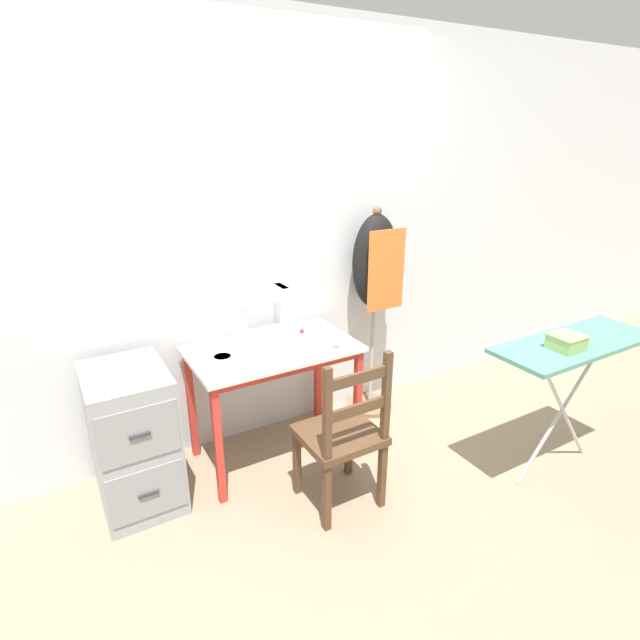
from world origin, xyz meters
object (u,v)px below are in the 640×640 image
at_px(fabric_bowl, 223,360).
at_px(thread_spool_near_machine, 302,331).
at_px(sewing_machine, 269,314).
at_px(filing_cabinet, 134,438).
at_px(storage_box, 566,342).
at_px(ironing_board, 574,349).
at_px(scissors, 341,346).
at_px(dress_form, 375,272).
at_px(wooden_chair, 342,436).

height_order(fabric_bowl, thread_spool_near_machine, fabric_bowl).
bearing_deg(fabric_bowl, sewing_machine, 30.78).
bearing_deg(thread_spool_near_machine, sewing_machine, 168.03).
bearing_deg(fabric_bowl, filing_cabinet, 170.79).
relative_size(sewing_machine, storage_box, 2.29).
bearing_deg(filing_cabinet, storage_box, -25.97).
bearing_deg(filing_cabinet, ironing_board, -23.57).
distance_m(fabric_bowl, ironing_board, 1.92).
distance_m(scissors, thread_spool_near_machine, 0.31).
distance_m(thread_spool_near_machine, dress_form, 0.66).
bearing_deg(filing_cabinet, sewing_machine, 9.51).
bearing_deg(fabric_bowl, thread_spool_near_machine, 17.55).
xyz_separation_m(filing_cabinet, dress_form, (1.65, 0.17, 0.64)).
height_order(sewing_machine, dress_form, dress_form).
distance_m(scissors, filing_cabinet, 1.23).
height_order(scissors, wooden_chair, wooden_chair).
bearing_deg(sewing_machine, storage_box, -44.06).
height_order(ironing_board, storage_box, storage_box).
xyz_separation_m(scissors, dress_form, (0.49, 0.36, 0.29)).
xyz_separation_m(filing_cabinet, storage_box, (2.04, -1.00, 0.48)).
bearing_deg(wooden_chair, fabric_bowl, 132.09).
xyz_separation_m(sewing_machine, scissors, (0.30, -0.34, -0.14)).
xyz_separation_m(sewing_machine, storage_box, (1.18, -1.14, -0.01)).
bearing_deg(filing_cabinet, dress_form, 5.81).
bearing_deg(filing_cabinet, fabric_bowl, -9.21).
bearing_deg(scissors, sewing_machine, 131.32).
bearing_deg(dress_form, scissors, -143.80).
height_order(fabric_bowl, storage_box, storage_box).
distance_m(wooden_chair, dress_form, 1.19).
bearing_deg(thread_spool_near_machine, scissors, -71.75).
bearing_deg(scissors, thread_spool_near_machine, 108.25).
bearing_deg(storage_box, dress_form, 108.53).
bearing_deg(filing_cabinet, thread_spool_near_machine, 5.51).
distance_m(filing_cabinet, storage_box, 2.32).
distance_m(scissors, wooden_chair, 0.54).
xyz_separation_m(sewing_machine, dress_form, (0.79, 0.02, 0.15)).
bearing_deg(scissors, ironing_board, -36.54).
relative_size(scissors, filing_cabinet, 0.16).
bearing_deg(filing_cabinet, wooden_chair, -31.54).
bearing_deg(ironing_board, scissors, 143.46).
xyz_separation_m(sewing_machine, thread_spool_near_machine, (0.20, -0.04, -0.13)).
bearing_deg(dress_form, wooden_chair, -134.01).
height_order(wooden_chair, storage_box, same).
bearing_deg(ironing_board, sewing_machine, 140.33).
bearing_deg(dress_form, sewing_machine, -178.30).
distance_m(fabric_bowl, thread_spool_near_machine, 0.60).
distance_m(scissors, dress_form, 0.68).
relative_size(fabric_bowl, dress_form, 0.08).
height_order(scissors, storage_box, storage_box).
relative_size(sewing_machine, scissors, 3.07).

